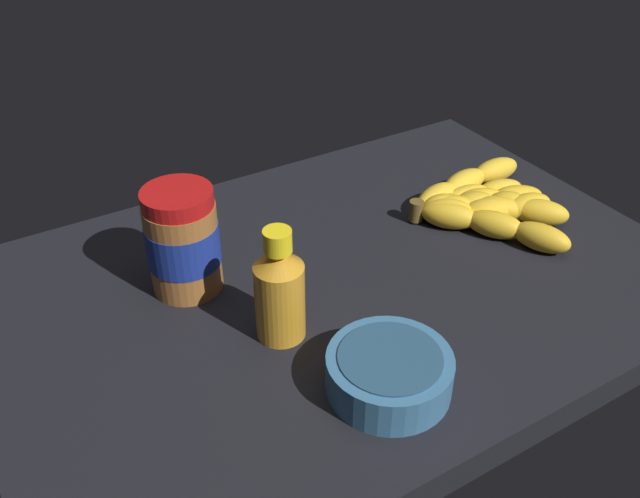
{
  "coord_description": "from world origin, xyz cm",
  "views": [
    {
      "loc": [
        -37.81,
        -57.94,
        52.62
      ],
      "look_at": [
        -1.48,
        2.44,
        3.35
      ],
      "focal_mm": 38.8,
      "sensor_mm": 36.0,
      "label": 1
    }
  ],
  "objects_px": {
    "peanut_butter_jar": "(183,241)",
    "small_bowl": "(389,372)",
    "honey_bottle": "(280,290)",
    "banana_bunch": "(481,205)"
  },
  "relations": [
    {
      "from": "honey_bottle",
      "to": "peanut_butter_jar",
      "type": "bearing_deg",
      "value": 112.57
    },
    {
      "from": "peanut_butter_jar",
      "to": "small_bowl",
      "type": "xyz_separation_m",
      "value": [
        0.11,
        -0.27,
        -0.04
      ]
    },
    {
      "from": "banana_bunch",
      "to": "peanut_butter_jar",
      "type": "height_order",
      "value": "peanut_butter_jar"
    },
    {
      "from": "peanut_butter_jar",
      "to": "banana_bunch",
      "type": "bearing_deg",
      "value": -8.44
    },
    {
      "from": "small_bowl",
      "to": "banana_bunch",
      "type": "bearing_deg",
      "value": 33.65
    },
    {
      "from": "banana_bunch",
      "to": "small_bowl",
      "type": "bearing_deg",
      "value": -146.35
    },
    {
      "from": "honey_bottle",
      "to": "small_bowl",
      "type": "xyz_separation_m",
      "value": [
        0.05,
        -0.13,
        -0.04
      ]
    },
    {
      "from": "banana_bunch",
      "to": "peanut_butter_jar",
      "type": "relative_size",
      "value": 1.73
    },
    {
      "from": "peanut_butter_jar",
      "to": "honey_bottle",
      "type": "xyz_separation_m",
      "value": [
        0.06,
        -0.14,
        -0.0
      ]
    },
    {
      "from": "honey_bottle",
      "to": "small_bowl",
      "type": "relative_size",
      "value": 1.07
    }
  ]
}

